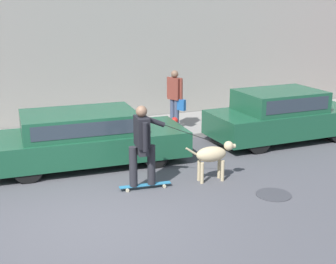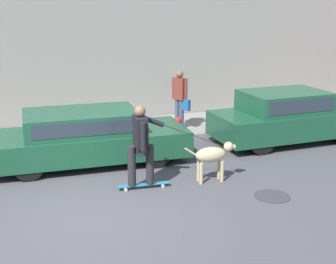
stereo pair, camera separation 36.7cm
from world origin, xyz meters
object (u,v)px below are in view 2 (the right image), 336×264
(parked_car_2, at_px, (287,117))
(fire_hydrant, at_px, (178,130))
(parked_car_1, at_px, (87,137))
(pedestrian_with_bag, at_px, (180,97))
(dog, at_px, (212,156))
(skateboarder, at_px, (141,142))

(parked_car_2, bearing_deg, fire_hydrant, 162.26)
(parked_car_1, bearing_deg, pedestrian_with_bag, 33.63)
(fire_hydrant, bearing_deg, dog, -95.98)
(fire_hydrant, bearing_deg, pedestrian_with_bag, 67.11)
(parked_car_2, bearing_deg, pedestrian_with_bag, 140.88)
(parked_car_1, xyz_separation_m, fire_hydrant, (2.49, 0.80, -0.25))
(parked_car_2, xyz_separation_m, skateboarder, (-4.50, -1.88, 0.30))
(dog, bearing_deg, parked_car_2, 36.70)
(pedestrian_with_bag, height_order, fire_hydrant, pedestrian_with_bag)
(dog, distance_m, pedestrian_with_bag, 3.85)
(pedestrian_with_bag, bearing_deg, parked_car_2, 114.63)
(parked_car_2, height_order, skateboarder, skateboarder)
(dog, xyz_separation_m, pedestrian_with_bag, (0.71, 3.76, 0.46))
(dog, relative_size, skateboarder, 0.47)
(parked_car_2, relative_size, pedestrian_with_bag, 2.46)
(skateboarder, bearing_deg, fire_hydrant, 61.35)
(dog, height_order, skateboarder, skateboarder)
(dog, distance_m, fire_hydrant, 2.79)
(parked_car_2, height_order, dog, parked_car_2)
(pedestrian_with_bag, xyz_separation_m, fire_hydrant, (-0.42, -0.99, -0.66))
(pedestrian_with_bag, bearing_deg, parked_car_1, 3.87)
(dog, distance_m, skateboarder, 1.53)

